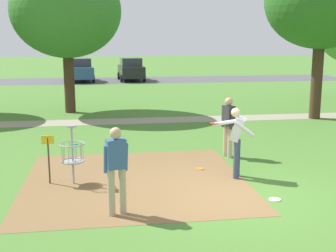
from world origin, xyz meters
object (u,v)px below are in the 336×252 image
Objects in this scene: player_waiting_left at (228,124)px; tree_mid_left at (66,11)px; frisbee_by_tee at (275,200)px; tree_near_left at (322,1)px; player_foreground_watching at (116,166)px; parked_car_leftmost at (80,70)px; disc_golf_basket at (70,152)px; frisbee_far_left at (200,169)px; parked_car_center_left at (131,69)px; frisbee_near_basket at (74,144)px; player_throwing at (237,138)px.

player_waiting_left is 0.26× the size of tree_mid_left.
frisbee_by_tee is 11.49m from tree_near_left.
tree_mid_left reaches higher than player_waiting_left.
parked_car_leftmost is at bearing 93.95° from player_foreground_watching.
disc_golf_basket is 0.81× the size of player_foreground_watching.
frisbee_by_tee is 1.21× the size of frisbee_far_left.
tree_near_left is at bearing -70.54° from parked_car_center_left.
frisbee_by_tee is (3.29, 0.27, -0.96)m from player_foreground_watching.
player_waiting_left is 7.70× the size of frisbee_near_basket.
disc_golf_basket is 3.95m from player_throwing.
player_throwing is (2.94, 1.89, 0.02)m from player_foreground_watching.
tree_mid_left is (-10.38, 3.17, -0.32)m from tree_near_left.
tree_near_left reaches higher than parked_car_center_left.
player_throwing is at bearing -1.46° from disc_golf_basket.
tree_mid_left reaches higher than frisbee_near_basket.
tree_near_left is at bearing 45.19° from player_waiting_left.
player_waiting_left is at bearing -87.32° from parked_car_center_left.
parked_car_leftmost is (-0.22, 15.22, -3.60)m from tree_mid_left.
frisbee_by_tee is 2.62m from frisbee_far_left.
disc_golf_basket is 25.90m from parked_car_center_left.
player_foreground_watching is at bearing -63.33° from disc_golf_basket.
player_throwing is at bearing -66.13° from tree_mid_left.
player_waiting_left is 0.39× the size of parked_car_leftmost.
parked_car_center_left is at bearing 92.38° from frisbee_by_tee.
frisbee_near_basket is (-1.15, 5.95, -0.96)m from player_foreground_watching.
player_waiting_left is 0.40× the size of parked_car_center_left.
tree_mid_left is (-3.92, 9.70, 4.51)m from frisbee_far_left.
player_waiting_left is 7.01× the size of frisbee_by_tee.
parked_car_leftmost reaches higher than player_throwing.
frisbee_far_left is at bearing 50.08° from player_foreground_watching.
frisbee_near_basket is at bearing 100.97° from player_foreground_watching.
frisbee_near_basket is (-4.10, 4.06, -0.98)m from player_throwing.
player_foreground_watching is at bearing -175.33° from frisbee_by_tee.
frisbee_by_tee is at bearing 4.67° from player_foreground_watching.
player_waiting_left is 10.57m from tree_mid_left.
tree_near_left is 21.58m from parked_car_leftmost.
frisbee_far_left is at bearing -68.01° from tree_mid_left.
tree_mid_left is (-0.69, 10.37, 3.77)m from disc_golf_basket.
frisbee_near_basket is 0.91× the size of frisbee_by_tee.
player_waiting_left reaches higher than frisbee_by_tee.
player_waiting_left reaches higher than frisbee_far_left.
player_throwing is 26.14m from parked_car_leftmost.
parked_car_leftmost reaches higher than frisbee_by_tee.
player_throwing reaches higher than frisbee_near_basket.
player_foreground_watching is 1.00× the size of player_waiting_left.
tree_mid_left is at bearing -89.19° from parked_car_leftmost.
tree_near_left is at bearing -16.98° from tree_mid_left.
disc_golf_basket is at bearing -96.99° from parked_car_center_left.
parked_car_leftmost reaches higher than player_foreground_watching.
frisbee_by_tee is 27.81m from parked_car_leftmost.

